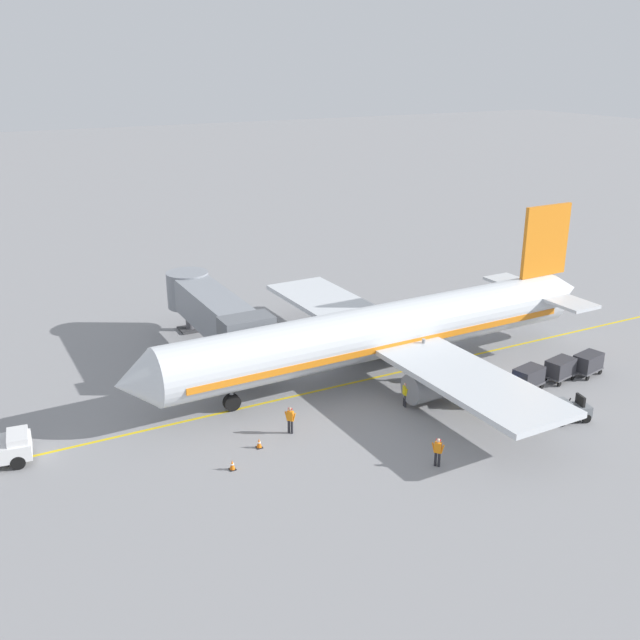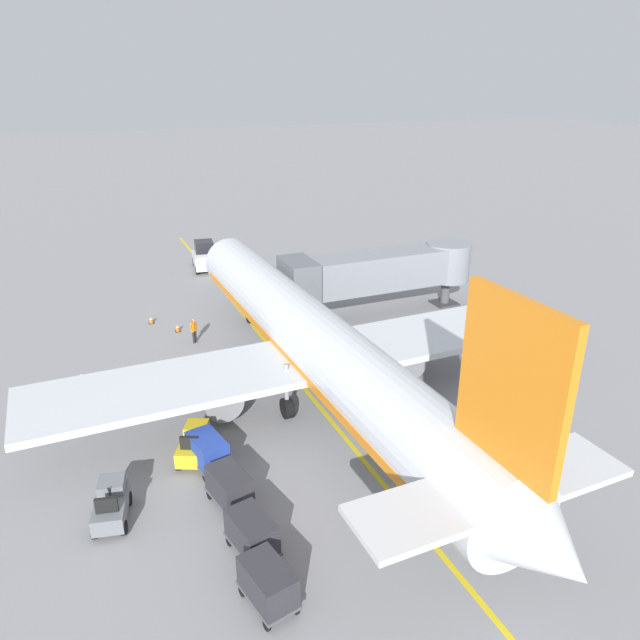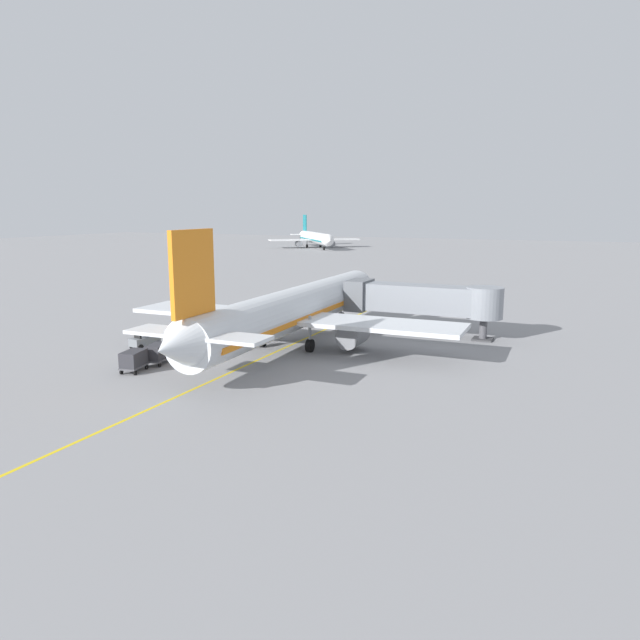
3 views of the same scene
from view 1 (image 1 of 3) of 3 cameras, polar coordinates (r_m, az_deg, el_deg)
ground_plane at (r=52.81m, az=6.58°, el=-3.95°), size 400.00×400.00×0.00m
gate_lead_in_line at (r=52.81m, az=6.58°, el=-3.94°), size 0.24×80.00×0.01m
parked_airliner at (r=50.96m, az=4.97°, el=-0.92°), size 30.11×37.26×10.63m
jet_bridge at (r=54.70m, az=-8.29°, el=0.72°), size 14.90×3.50×4.98m
baggage_tug_lead at (r=47.79m, az=18.73°, el=-6.66°), size 1.74×2.70×1.62m
baggage_tug_trailing at (r=48.43m, az=13.05°, el=-5.72°), size 2.14×2.77×1.62m
baggage_cart_front at (r=49.24m, az=13.72°, el=-5.03°), size 1.73×2.98×1.58m
baggage_cart_second_in_train at (r=51.19m, az=15.90°, el=-4.25°), size 1.73×2.98×1.58m
baggage_cart_third_in_train at (r=53.20m, az=18.16°, el=-3.56°), size 1.73×2.98×1.58m
baggage_cart_tail_end at (r=54.79m, az=20.11°, el=-3.11°), size 1.73×2.98×1.58m
ground_crew_wing_walker at (r=41.02m, az=9.14°, el=-9.99°), size 0.64×0.50×1.69m
ground_crew_loader at (r=47.26m, az=6.63°, el=-5.65°), size 0.72×0.32×1.69m
ground_crew_marshaller at (r=43.82m, az=-2.33°, el=-7.67°), size 0.61×0.54×1.69m
safety_cone_nose_left at (r=40.81m, az=-6.84°, el=-11.12°), size 0.36×0.36×0.59m
safety_cone_nose_right at (r=42.72m, az=-4.76°, el=-9.52°), size 0.36×0.36×0.59m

